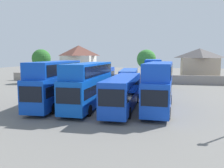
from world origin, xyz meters
The scene contains 13 objects.
ground centered at (0.00, 18.00, 0.00)m, with size 140.00×140.00×0.00m, color slate.
depot_boundary_wall centered at (0.00, 24.16, 0.90)m, with size 56.00×0.50×1.80m, color gray.
bus_1 centered at (-5.86, 0.12, 2.84)m, with size 3.16×11.81×5.05m.
bus_2 centered at (-1.94, 0.01, 2.76)m, with size 2.65×11.39×4.90m.
bus_3 centered at (1.87, -0.16, 2.00)m, with size 2.58×11.97×3.50m.
bus_4 centered at (5.57, 0.49, 2.80)m, with size 3.08×11.08×4.98m.
bus_5 centered at (-4.46, 14.46, 2.01)m, with size 2.60×11.96×3.52m.
bus_6 centered at (0.54, 14.03, 1.95)m, with size 3.48×11.03×3.41m.
bus_7 centered at (4.37, 14.01, 2.85)m, with size 2.87×10.56×5.07m.
house_terrace_left centered at (-14.42, 30.82, 4.19)m, with size 7.76×6.45×8.21m.
house_terrace_centre centered at (13.94, 30.91, 3.74)m, with size 7.96×6.64×7.32m.
tree_left_of_lot centered at (-19.22, 21.16, 5.08)m, with size 3.90×3.90×7.06m.
tree_behind_wall centered at (2.47, 26.66, 4.94)m, with size 4.10×4.10×7.02m.
Camera 1 is at (5.83, -24.08, 5.67)m, focal length 37.32 mm.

